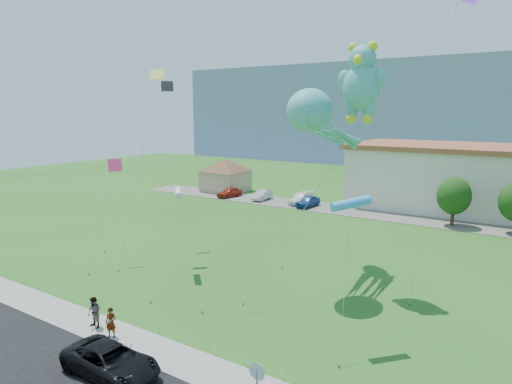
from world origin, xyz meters
TOP-DOWN VIEW (x-y plane):
  - ground at (0.00, 0.00)m, footprint 160.00×160.00m
  - sidewalk at (0.00, -2.75)m, footprint 80.00×2.50m
  - parking_strip at (0.00, 35.00)m, footprint 70.00×6.00m
  - hill_ridge at (0.00, 120.00)m, footprint 160.00×50.00m
  - pavilion at (-24.00, 38.00)m, footprint 9.20×9.20m
  - stop_sign at (9.50, -4.21)m, footprint 0.80×0.07m
  - rope_fence at (0.00, -1.30)m, footprint 26.05×0.05m
  - tree_near at (10.00, 34.00)m, footprint 3.60×3.60m
  - suv at (2.06, -5.50)m, footprint 5.22×2.44m
  - pedestrian_left at (-0.87, -3.07)m, footprint 0.73×0.63m
  - pedestrian_right at (-2.56, -2.87)m, footprint 0.91×0.72m
  - parked_car_red at (-20.39, 34.15)m, footprint 2.30×4.33m
  - parked_car_silver at (-15.24, 34.92)m, footprint 1.73×4.20m
  - parked_car_white at (-9.44, 35.56)m, footprint 2.35×5.08m
  - parked_car_blue at (-7.70, 34.27)m, footprint 1.96×4.39m
  - octopus_kite at (4.75, 10.52)m, footprint 5.01×13.43m
  - teddy_bear_kite at (7.35, 11.91)m, footprint 6.43×8.49m
  - small_kite_pink at (-11.28, 6.04)m, footprint 1.71×4.59m
  - small_kite_cyan at (10.02, 3.97)m, footprint 1.11×4.03m
  - small_kite_yellow at (-9.52, 9.04)m, footprint 1.29×6.15m
  - small_kite_white at (-4.93, 6.91)m, footprint 2.67×6.66m
  - small_kite_black at (-11.92, 12.19)m, footprint 3.26×6.68m

SIDE VIEW (x-z plane):
  - ground at x=0.00m, z-range 0.00..0.00m
  - parking_strip at x=0.00m, z-range 0.00..0.06m
  - sidewalk at x=0.00m, z-range 0.00..0.10m
  - rope_fence at x=0.00m, z-range 0.00..0.50m
  - parked_car_silver at x=-15.24m, z-range 0.06..1.41m
  - parked_car_red at x=-20.39m, z-range 0.06..1.46m
  - parked_car_white at x=-9.44m, z-range 0.06..1.50m
  - suv at x=2.06m, z-range 0.06..1.51m
  - parked_car_blue at x=-7.70m, z-range 0.06..1.53m
  - pedestrian_left at x=-0.87m, z-range 0.10..1.79m
  - pedestrian_right at x=-2.56m, z-range 0.10..1.93m
  - stop_sign at x=9.50m, z-range 0.62..3.12m
  - pavilion at x=-24.00m, z-range 0.52..5.52m
  - tree_near at x=10.00m, z-range 0.65..6.12m
  - small_kite_white at x=-4.93m, z-range 2.88..9.61m
  - small_kite_pink at x=-11.28m, z-range 3.04..11.53m
  - small_kite_cyan at x=10.02m, z-range 3.57..11.68m
  - octopus_kite at x=4.75m, z-range 4.90..18.84m
  - hill_ridge at x=0.00m, z-range 0.00..25.00m
  - small_kite_black at x=-11.92m, z-range 5.20..20.31m
  - small_kite_yellow at x=-9.52m, z-range 5.46..21.32m
  - teddy_bear_kite at x=7.35m, z-range 5.94..22.91m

